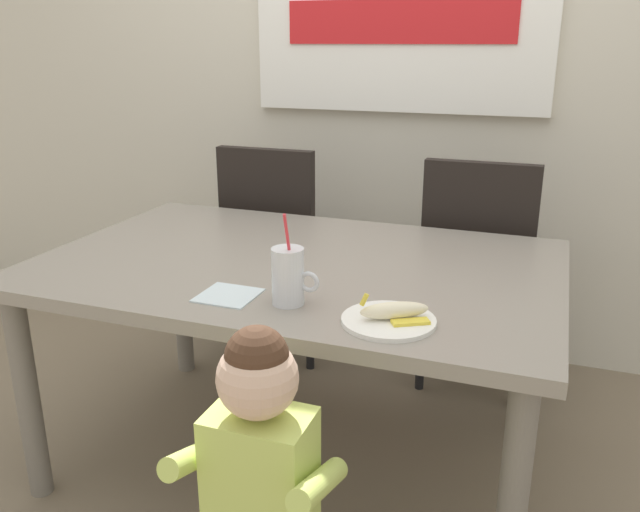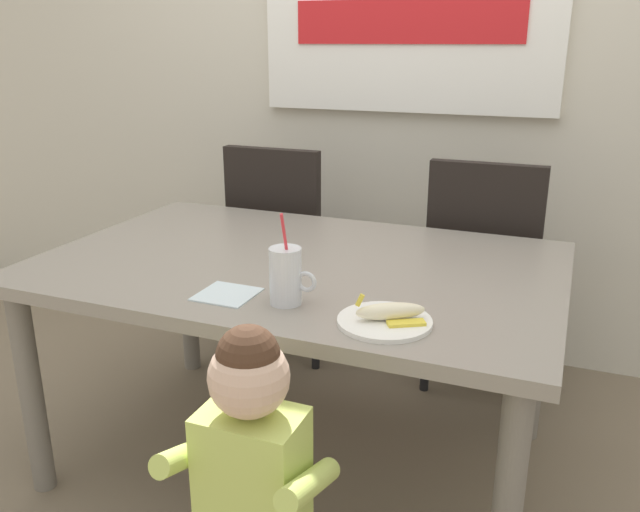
{
  "view_description": "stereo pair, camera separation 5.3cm",
  "coord_description": "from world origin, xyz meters",
  "px_view_note": "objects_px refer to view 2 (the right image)",
  "views": [
    {
      "loc": [
        0.72,
        -1.77,
        1.37
      ],
      "look_at": [
        0.11,
        -0.1,
        0.79
      ],
      "focal_mm": 36.46,
      "sensor_mm": 36.0,
      "label": 1
    },
    {
      "loc": [
        0.77,
        -1.75,
        1.37
      ],
      "look_at": [
        0.11,
        -0.1,
        0.79
      ],
      "focal_mm": 36.46,
      "sensor_mm": 36.0,
      "label": 2
    }
  ],
  "objects_px": {
    "dining_table": "(299,285)",
    "toddler_standing": "(252,461)",
    "peeled_banana": "(391,312)",
    "paper_napkin": "(227,294)",
    "milk_cup": "(286,279)",
    "dining_chair_right": "(485,264)",
    "dining_chair_left": "(285,239)",
    "snack_plate": "(385,321)"
  },
  "relations": [
    {
      "from": "dining_table",
      "to": "toddler_standing",
      "type": "bearing_deg",
      "value": -74.2
    },
    {
      "from": "peeled_banana",
      "to": "paper_napkin",
      "type": "bearing_deg",
      "value": 177.89
    },
    {
      "from": "dining_table",
      "to": "milk_cup",
      "type": "relative_size",
      "value": 6.36
    },
    {
      "from": "dining_chair_right",
      "to": "peeled_banana",
      "type": "distance_m",
      "value": 1.11
    },
    {
      "from": "dining_table",
      "to": "dining_chair_left",
      "type": "distance_m",
      "value": 0.84
    },
    {
      "from": "dining_table",
      "to": "milk_cup",
      "type": "distance_m",
      "value": 0.38
    },
    {
      "from": "dining_chair_right",
      "to": "milk_cup",
      "type": "height_order",
      "value": "milk_cup"
    },
    {
      "from": "dining_chair_left",
      "to": "peeled_banana",
      "type": "height_order",
      "value": "dining_chair_left"
    },
    {
      "from": "dining_chair_right",
      "to": "peeled_banana",
      "type": "height_order",
      "value": "dining_chair_right"
    },
    {
      "from": "dining_chair_right",
      "to": "toddler_standing",
      "type": "height_order",
      "value": "dining_chair_right"
    },
    {
      "from": "dining_table",
      "to": "dining_chair_right",
      "type": "relative_size",
      "value": 1.65
    },
    {
      "from": "dining_chair_left",
      "to": "dining_chair_right",
      "type": "xyz_separation_m",
      "value": [
        0.87,
        -0.01,
        0.0
      ]
    },
    {
      "from": "snack_plate",
      "to": "dining_chair_right",
      "type": "bearing_deg",
      "value": 85.14
    },
    {
      "from": "paper_napkin",
      "to": "dining_chair_left",
      "type": "bearing_deg",
      "value": 107.06
    },
    {
      "from": "milk_cup",
      "to": "paper_napkin",
      "type": "xyz_separation_m",
      "value": [
        -0.17,
        -0.01,
        -0.06
      ]
    },
    {
      "from": "dining_table",
      "to": "peeled_banana",
      "type": "height_order",
      "value": "peeled_banana"
    },
    {
      "from": "milk_cup",
      "to": "peeled_banana",
      "type": "height_order",
      "value": "milk_cup"
    },
    {
      "from": "snack_plate",
      "to": "paper_napkin",
      "type": "bearing_deg",
      "value": 177.13
    },
    {
      "from": "dining_chair_right",
      "to": "milk_cup",
      "type": "distance_m",
      "value": 1.15
    },
    {
      "from": "dining_table",
      "to": "paper_napkin",
      "type": "xyz_separation_m",
      "value": [
        -0.06,
        -0.34,
        0.08
      ]
    },
    {
      "from": "dining_chair_left",
      "to": "snack_plate",
      "type": "relative_size",
      "value": 4.17
    },
    {
      "from": "milk_cup",
      "to": "snack_plate",
      "type": "height_order",
      "value": "milk_cup"
    },
    {
      "from": "dining_table",
      "to": "milk_cup",
      "type": "bearing_deg",
      "value": -71.54
    },
    {
      "from": "milk_cup",
      "to": "peeled_banana",
      "type": "relative_size",
      "value": 1.43
    },
    {
      "from": "peeled_banana",
      "to": "paper_napkin",
      "type": "distance_m",
      "value": 0.46
    },
    {
      "from": "snack_plate",
      "to": "paper_napkin",
      "type": "distance_m",
      "value": 0.45
    },
    {
      "from": "dining_table",
      "to": "paper_napkin",
      "type": "height_order",
      "value": "paper_napkin"
    },
    {
      "from": "dining_chair_left",
      "to": "toddler_standing",
      "type": "bearing_deg",
      "value": 112.26
    },
    {
      "from": "dining_chair_right",
      "to": "paper_napkin",
      "type": "distance_m",
      "value": 1.21
    },
    {
      "from": "dining_chair_left",
      "to": "snack_plate",
      "type": "bearing_deg",
      "value": 125.28
    },
    {
      "from": "dining_chair_left",
      "to": "paper_napkin",
      "type": "height_order",
      "value": "dining_chair_left"
    },
    {
      "from": "milk_cup",
      "to": "peeled_banana",
      "type": "distance_m",
      "value": 0.29
    },
    {
      "from": "peeled_banana",
      "to": "paper_napkin",
      "type": "height_order",
      "value": "peeled_banana"
    },
    {
      "from": "toddler_standing",
      "to": "peeled_banana",
      "type": "xyz_separation_m",
      "value": [
        0.2,
        0.36,
        0.23
      ]
    },
    {
      "from": "dining_table",
      "to": "dining_chair_left",
      "type": "height_order",
      "value": "dining_chair_left"
    },
    {
      "from": "dining_table",
      "to": "dining_chair_left",
      "type": "xyz_separation_m",
      "value": [
        -0.39,
        0.74,
        -0.1
      ]
    },
    {
      "from": "dining_chair_right",
      "to": "toddler_standing",
      "type": "xyz_separation_m",
      "value": [
        -0.27,
        -1.44,
        -0.02
      ]
    },
    {
      "from": "snack_plate",
      "to": "toddler_standing",
      "type": "bearing_deg",
      "value": -117.1
    },
    {
      "from": "peeled_banana",
      "to": "dining_table",
      "type": "bearing_deg",
      "value": 138.35
    },
    {
      "from": "toddler_standing",
      "to": "paper_napkin",
      "type": "bearing_deg",
      "value": 125.03
    },
    {
      "from": "peeled_banana",
      "to": "paper_napkin",
      "type": "xyz_separation_m",
      "value": [
        -0.46,
        0.02,
        -0.03
      ]
    },
    {
      "from": "dining_table",
      "to": "dining_chair_left",
      "type": "relative_size",
      "value": 1.65
    }
  ]
}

